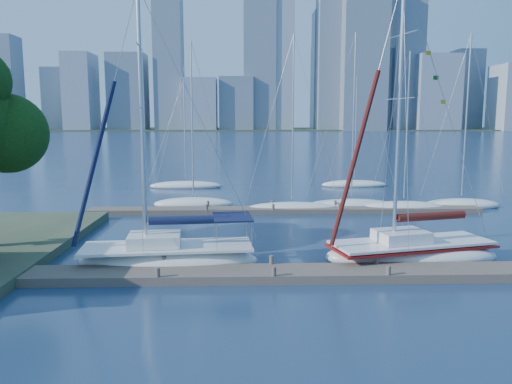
{
  "coord_description": "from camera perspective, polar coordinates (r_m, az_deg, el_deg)",
  "views": [
    {
      "loc": [
        -1.4,
        -21.68,
        7.13
      ],
      "look_at": [
        -0.63,
        4.0,
        3.36
      ],
      "focal_mm": 35.0,
      "sensor_mm": 36.0,
      "label": 1
    }
  ],
  "objects": [
    {
      "name": "sailboat_navy",
      "position": [
        24.74,
        -10.08,
        -6.04
      ],
      "size": [
        9.05,
        3.7,
        13.67
      ],
      "rotation": [
        0.0,
        0.0,
        0.09
      ],
      "color": "silver",
      "rests_on": "ground"
    },
    {
      "name": "bg_boat_7",
      "position": [
        54.16,
        11.15,
        0.89
      ],
      "size": [
        7.14,
        4.73,
        11.82
      ],
      "rotation": [
        0.0,
        0.0,
        0.43
      ],
      "color": "silver",
      "rests_on": "ground"
    },
    {
      "name": "bg_boat_6",
      "position": [
        52.63,
        -8.01,
        0.75
      ],
      "size": [
        7.81,
        3.93,
        11.36
      ],
      "rotation": [
        0.0,
        0.0,
        0.26
      ],
      "color": "silver",
      "rests_on": "ground"
    },
    {
      "name": "skyline",
      "position": [
        314.3,
        3.11,
        13.79
      ],
      "size": [
        501.82,
        51.31,
        118.22
      ],
      "color": "gray",
      "rests_on": "ground"
    },
    {
      "name": "near_dock",
      "position": [
        22.81,
        1.91,
        -9.34
      ],
      "size": [
        26.0,
        2.0,
        0.4
      ],
      "primitive_type": "cube",
      "color": "brown",
      "rests_on": "ground"
    },
    {
      "name": "bg_boat_5",
      "position": [
        43.77,
        22.4,
        -1.28
      ],
      "size": [
        6.69,
        3.8,
        14.06
      ],
      "rotation": [
        0.0,
        0.0,
        -0.27
      ],
      "color": "silver",
      "rests_on": "ground"
    },
    {
      "name": "far_shore",
      "position": [
        341.76,
        -1.48,
        7.16
      ],
      "size": [
        800.0,
        100.0,
        1.5
      ],
      "primitive_type": "cube",
      "color": "#38472D",
      "rests_on": "ground"
    },
    {
      "name": "ground",
      "position": [
        22.87,
        1.91,
        -9.81
      ],
      "size": [
        700.0,
        700.0,
        0.0
      ],
      "primitive_type": "plane",
      "color": "#162B48",
      "rests_on": "ground"
    },
    {
      "name": "bg_boat_3",
      "position": [
        40.88,
        10.82,
        -1.45
      ],
      "size": [
        7.55,
        4.03,
        14.07
      ],
      "rotation": [
        0.0,
        0.0,
        -0.27
      ],
      "color": "silver",
      "rests_on": "ground"
    },
    {
      "name": "far_dock",
      "position": [
        38.47,
        3.39,
        -2.07
      ],
      "size": [
        30.0,
        1.8,
        0.36
      ],
      "primitive_type": "cube",
      "color": "brown",
      "rests_on": "ground"
    },
    {
      "name": "bg_boat_1",
      "position": [
        41.35,
        -7.14,
        -1.25
      ],
      "size": [
        6.84,
        3.54,
        13.63
      ],
      "rotation": [
        0.0,
        0.0,
        0.22
      ],
      "color": "silver",
      "rests_on": "ground"
    },
    {
      "name": "sailboat_maroon",
      "position": [
        26.39,
        17.33,
        -5.21
      ],
      "size": [
        9.18,
        4.84,
        14.48
      ],
      "rotation": [
        0.0,
        0.0,
        0.24
      ],
      "color": "silver",
      "rests_on": "ground"
    },
    {
      "name": "bg_boat_4",
      "position": [
        40.94,
        16.51,
        -1.65
      ],
      "size": [
        6.81,
        4.21,
        12.53
      ],
      "rotation": [
        0.0,
        0.0,
        0.34
      ],
      "color": "silver",
      "rests_on": "ground"
    },
    {
      "name": "bg_boat_2",
      "position": [
        39.11,
        4.13,
        -1.79
      ],
      "size": [
        7.37,
        2.99,
        13.74
      ],
      "rotation": [
        0.0,
        0.0,
        -0.13
      ],
      "color": "silver",
      "rests_on": "ground"
    }
  ]
}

